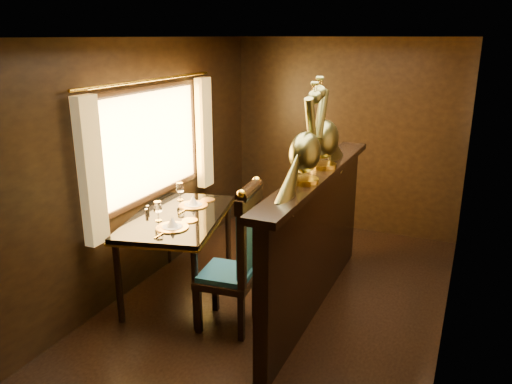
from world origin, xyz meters
TOP-DOWN VIEW (x-y plane):
  - ground at (0.00, 0.00)m, footprint 5.00×5.00m
  - room_shell at (-0.09, 0.02)m, footprint 3.04×5.04m
  - partition at (0.32, 0.30)m, footprint 0.26×2.70m
  - dining_table at (-1.01, 0.03)m, footprint 1.17×1.58m
  - chair_left at (-0.17, -0.30)m, footprint 0.54×0.56m
  - chair_right at (-0.12, 0.97)m, footprint 0.47×0.52m
  - peacock_left at (0.33, -0.11)m, footprint 0.25×0.67m
  - peacock_right at (0.33, 0.42)m, footprint 0.26×0.70m

SIDE VIEW (x-z plane):
  - ground at x=0.00m, z-range 0.00..0.00m
  - chair_right at x=-0.12m, z-range 0.03..1.34m
  - chair_left at x=-0.17m, z-range 0.03..1.39m
  - partition at x=0.32m, z-range 0.03..1.39m
  - dining_table at x=-1.01m, z-range 0.24..1.28m
  - room_shell at x=-0.09m, z-range 0.32..2.84m
  - peacock_left at x=0.33m, z-range 1.36..2.16m
  - peacock_right at x=0.33m, z-range 1.36..2.20m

